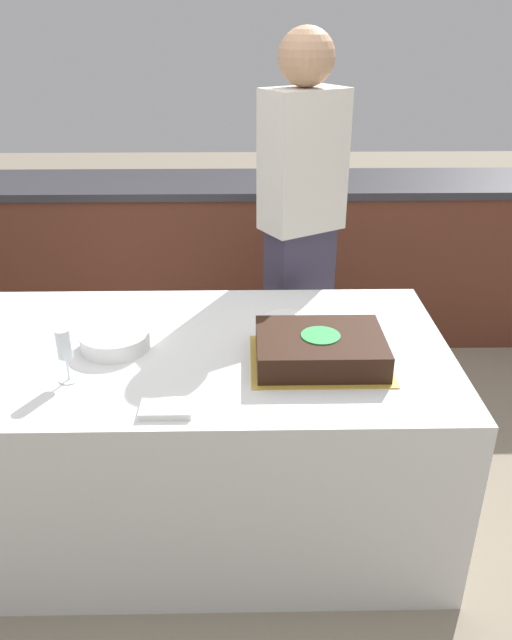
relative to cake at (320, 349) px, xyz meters
name	(u,v)px	position (x,y,z in m)	size (l,w,h in m)	color
ground_plane	(204,508)	(-0.41, 0.11, -0.77)	(14.00, 14.00, 0.00)	gray
back_counter	(216,258)	(-0.41, 1.66, -0.31)	(4.40, 0.58, 0.92)	#5B2D1E
dining_table	(200,433)	(-0.41, 0.11, -0.41)	(1.73, 0.96, 0.72)	white
cake	(320,349)	(0.00, 0.00, 0.00)	(0.45, 0.35, 0.10)	gold
plate_stack	(115,340)	(-0.69, 0.10, -0.02)	(0.24, 0.24, 0.06)	white
wine_glass	(64,346)	(-0.79, -0.11, 0.07)	(0.06, 0.06, 0.18)	white
side_plate_near_cake	(286,319)	(-0.09, 0.31, -0.04)	(0.17, 0.17, 0.00)	white
utensil_pile	(166,409)	(-0.47, -0.28, -0.04)	(0.15, 0.09, 0.02)	white
person_cutting_cake	(301,229)	(0.00, 0.81, 0.14)	(0.38, 0.34, 1.71)	#383347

